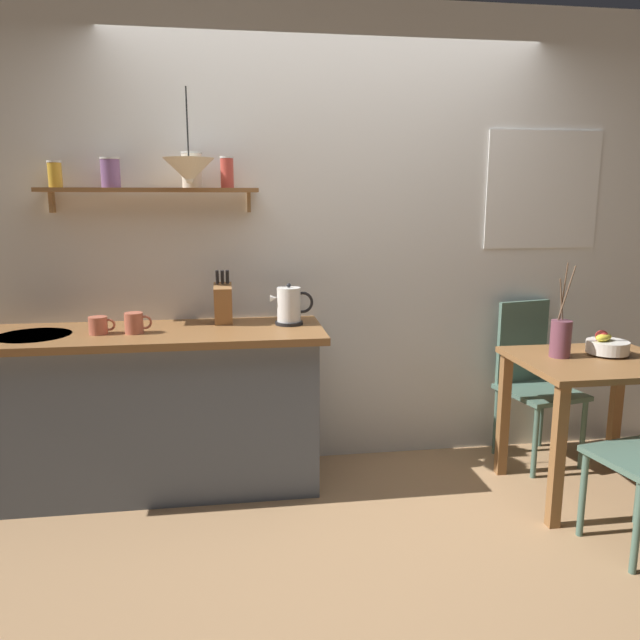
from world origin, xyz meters
The scene contains 13 objects.
ground_plane centered at (0.00, 0.00, 0.00)m, with size 14.00×14.00×0.00m, color #A87F56.
back_wall centered at (0.21, 0.65, 1.35)m, with size 6.80×0.11×2.70m.
kitchen_counter centered at (-1.00, 0.32, 0.46)m, with size 1.83×0.63×0.91m.
wall_shelf centered at (-0.96, 0.49, 1.70)m, with size 1.16×0.20×0.32m.
dining_table centered at (1.33, -0.10, 0.62)m, with size 0.81×0.70×0.77m.
dining_chair_far centered at (1.25, 0.43, 0.53)m, with size 0.49×0.50×0.98m.
fruit_bowl centered at (1.43, -0.02, 0.82)m, with size 0.22×0.22×0.14m.
twig_vase centered at (1.16, -0.02, 0.87)m, with size 0.11×0.11×0.51m.
electric_kettle centered at (-0.26, 0.36, 1.01)m, with size 0.24×0.16×0.23m.
knife_block centered at (-0.62, 0.42, 1.03)m, with size 0.10×0.16×0.31m.
coffee_mug_by_sink centered at (-1.26, 0.26, 0.95)m, with size 0.13×0.10×0.09m.
coffee_mug_spare centered at (-1.08, 0.25, 0.96)m, with size 0.14×0.10×0.11m.
pendant_lamp centered at (-0.77, 0.30, 1.74)m, with size 0.26×0.26×0.48m.
Camera 1 is at (-0.57, -2.97, 1.60)m, focal length 34.15 mm.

